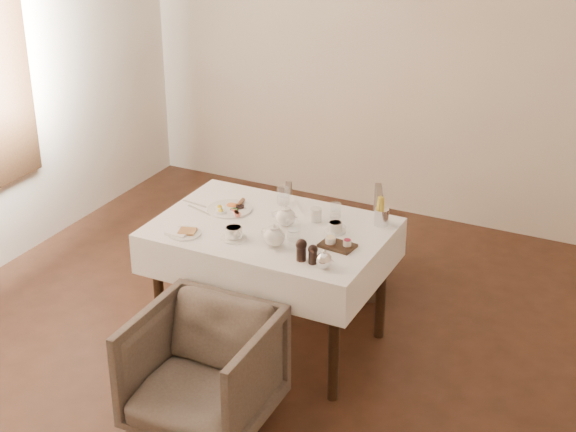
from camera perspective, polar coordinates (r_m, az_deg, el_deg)
The scene contains 20 objects.
table at distance 4.93m, azimuth -1.11°, elevation -1.90°, with size 1.28×0.88×0.75m.
armchair_near at distance 4.48m, azimuth -5.53°, elevation -9.96°, with size 0.66×0.68×0.62m, color #493D36.
armchair_far at distance 5.74m, azimuth 2.90°, elevation -1.57°, with size 0.64×0.66×0.60m, color #493D36.
breakfast_plate at distance 5.08m, azimuth -3.75°, elevation 0.50°, with size 0.26×0.26×0.03m.
side_plate at distance 4.81m, azimuth -6.79°, elevation -1.10°, with size 0.18×0.18×0.02m.
teapot_centre at distance 4.85m, azimuth -0.16°, elevation 0.03°, with size 0.16×0.12×0.12m, color white, non-canonical shape.
teapot_front at distance 4.63m, azimuth -0.91°, elevation -1.24°, with size 0.16×0.12×0.13m, color white, non-canonical shape.
creamer at distance 4.92m, azimuth 1.80°, elevation 0.10°, with size 0.06×0.06×0.08m, color white.
teacup_near at distance 4.73m, azimuth -3.53°, elevation -1.14°, with size 0.14×0.14×0.07m.
teacup_far at distance 4.81m, azimuth 3.07°, elevation -0.75°, with size 0.12×0.12×0.06m.
glass_left at distance 5.13m, azimuth -0.31°, elevation 1.30°, with size 0.07×0.07×0.10m, color silver.
glass_mid at distance 4.71m, azimuth 0.38°, elevation -0.95°, with size 0.07×0.07×0.10m, color silver.
glass_right at distance 4.97m, azimuth 3.09°, elevation 0.37°, with size 0.06×0.06×0.09m, color silver.
condiment_board at distance 4.65m, azimuth 3.20°, elevation -1.84°, with size 0.20×0.14×0.05m.
pepper_mill_left at distance 4.49m, azimuth 0.86°, elevation -2.19°, with size 0.06×0.06×0.12m, color black, non-canonical shape.
pepper_mill_right at distance 4.46m, azimuth 1.62°, elevation -2.48°, with size 0.05×0.05×0.11m, color black, non-canonical shape.
silver_pot at distance 4.42m, azimuth 2.34°, elevation -2.79°, with size 0.10×0.08×0.11m, color white, non-canonical shape.
fries_cup at distance 4.89m, azimuth 6.08°, elevation 0.23°, with size 0.08×0.08×0.17m.
cutlery_fork at distance 5.17m, azimuth -6.05°, elevation 0.79°, with size 0.01×0.18×0.00m, color silver.
cutlery_knife at distance 5.09m, azimuth -5.74°, elevation 0.37°, with size 0.02×0.20×0.00m, color silver.
Camera 1 is at (1.88, -3.48, 2.87)m, focal length 55.00 mm.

